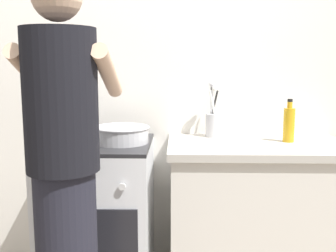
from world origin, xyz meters
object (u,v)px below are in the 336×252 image
object	(u,v)px
stove_range	(99,218)
oil_bottle	(289,124)
person	(64,179)
pot	(71,134)
mixing_bowl	(122,134)
utensil_crock	(214,121)

from	to	relation	value
stove_range	oil_bottle	world-z (taller)	oil_bottle
stove_range	person	distance (m)	0.72
pot	person	bearing A→B (deg)	-77.91
mixing_bowl	utensil_crock	xyz separation A→B (m)	(0.53, 0.20, 0.04)
utensil_crock	stove_range	bearing A→B (deg)	-163.46
stove_range	utensil_crock	xyz separation A→B (m)	(0.67, 0.20, 0.55)
mixing_bowl	oil_bottle	xyz separation A→B (m)	(0.94, 0.05, 0.05)
oil_bottle	stove_range	bearing A→B (deg)	-177.46
utensil_crock	person	distance (m)	1.06
pot	utensil_crock	bearing A→B (deg)	16.10
pot	person	xyz separation A→B (m)	(0.12, -0.56, -0.10)
utensil_crock	mixing_bowl	bearing A→B (deg)	-159.00
utensil_crock	pot	bearing A→B (deg)	-163.90
pot	mixing_bowl	bearing A→B (deg)	6.15
utensil_crock	oil_bottle	world-z (taller)	utensil_crock
mixing_bowl	person	size ratio (longest dim) A/B	0.18
stove_range	oil_bottle	size ratio (longest dim) A/B	3.69
pot	utensil_crock	size ratio (longest dim) A/B	0.82
utensil_crock	oil_bottle	xyz separation A→B (m)	(0.41, -0.15, 0.01)
oil_bottle	utensil_crock	bearing A→B (deg)	159.78
stove_range	pot	world-z (taller)	pot
mixing_bowl	oil_bottle	distance (m)	0.95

